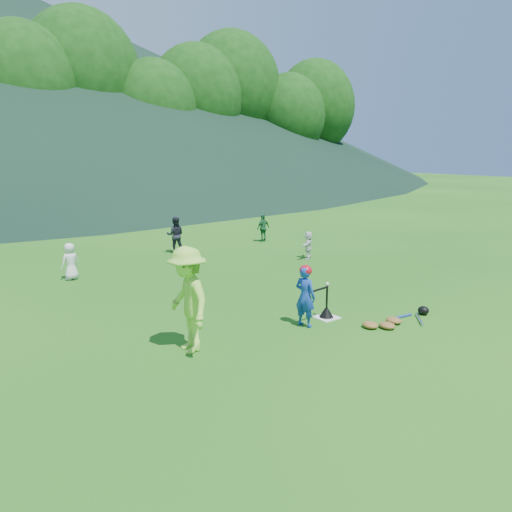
{
  "coord_description": "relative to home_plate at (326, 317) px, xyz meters",
  "views": [
    {
      "loc": [
        -7.08,
        -7.17,
        3.44
      ],
      "look_at": [
        0.0,
        2.5,
        0.9
      ],
      "focal_mm": 35.0,
      "sensor_mm": 36.0,
      "label": 1
    }
  ],
  "objects": [
    {
      "name": "ground",
      "position": [
        0.0,
        0.0,
        -0.01
      ],
      "size": [
        120.0,
        120.0,
        0.0
      ],
      "primitive_type": "plane",
      "color": "#185513",
      "rests_on": "ground"
    },
    {
      "name": "fielder_b",
      "position": [
        0.61,
        7.99,
        0.61
      ],
      "size": [
        0.75,
        0.7,
        1.24
      ],
      "primitive_type": "imported",
      "rotation": [
        0.0,
        0.0,
        2.62
      ],
      "color": "black",
      "rests_on": "ground"
    },
    {
      "name": "home_plate",
      "position": [
        0.0,
        0.0,
        0.0
      ],
      "size": [
        0.45,
        0.45,
        0.02
      ],
      "primitive_type": "cube",
      "color": "silver",
      "rests_on": "ground"
    },
    {
      "name": "batter_child",
      "position": [
        -0.7,
        -0.1,
        0.6
      ],
      "size": [
        0.39,
        0.51,
        1.22
      ],
      "primitive_type": "imported",
      "rotation": [
        0.0,
        0.0,
        1.82
      ],
      "color": "#173AA1",
      "rests_on": "ground"
    },
    {
      "name": "batting_tee",
      "position": [
        0.0,
        0.0,
        0.12
      ],
      "size": [
        0.3,
        0.3,
        0.68
      ],
      "color": "black",
      "rests_on": "home_plate"
    },
    {
      "name": "baseball",
      "position": [
        0.0,
        0.0,
        0.73
      ],
      "size": [
        0.08,
        0.08,
        0.08
      ],
      "primitive_type": "sphere",
      "color": "white",
      "rests_on": "batting_tee"
    },
    {
      "name": "equipment_pile",
      "position": [
        0.87,
        -1.07,
        0.06
      ],
      "size": [
        1.8,
        0.77,
        0.19
      ],
      "color": "olive",
      "rests_on": "ground"
    },
    {
      "name": "fielder_c",
      "position": [
        4.33,
        7.95,
        0.52
      ],
      "size": [
        0.65,
        0.34,
        1.05
      ],
      "primitive_type": "imported",
      "rotation": [
        0.0,
        0.0,
        3.27
      ],
      "color": "#1C5F32",
      "rests_on": "ground"
    },
    {
      "name": "outfield_fence",
      "position": [
        0.0,
        28.0,
        0.69
      ],
      "size": [
        70.07,
        0.08,
        1.33
      ],
      "color": "gray",
      "rests_on": "ground"
    },
    {
      "name": "batter_gear",
      "position": [
        -0.67,
        -0.1,
        1.1
      ],
      "size": [
        0.73,
        0.26,
        0.59
      ],
      "color": "#B30B1B",
      "rests_on": "ground"
    },
    {
      "name": "fielder_a",
      "position": [
        -3.37,
        6.39,
        0.49
      ],
      "size": [
        0.56,
        0.45,
        1.01
      ],
      "primitive_type": "imported",
      "rotation": [
        0.0,
        0.0,
        3.42
      ],
      "color": "silver",
      "rests_on": "ground"
    },
    {
      "name": "fielder_d",
      "position": [
        3.64,
        4.61,
        0.44
      ],
      "size": [
        0.81,
        0.72,
        0.89
      ],
      "primitive_type": "imported",
      "rotation": [
        0.0,
        0.0,
        3.81
      ],
      "color": "silver",
      "rests_on": "ground"
    },
    {
      "name": "adult_coach",
      "position": [
        -3.16,
        0.16,
        0.92
      ],
      "size": [
        0.81,
        1.26,
        1.86
      ],
      "primitive_type": "imported",
      "rotation": [
        0.0,
        0.0,
        -1.67
      ],
      "color": "#94DA40",
      "rests_on": "ground"
    }
  ]
}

